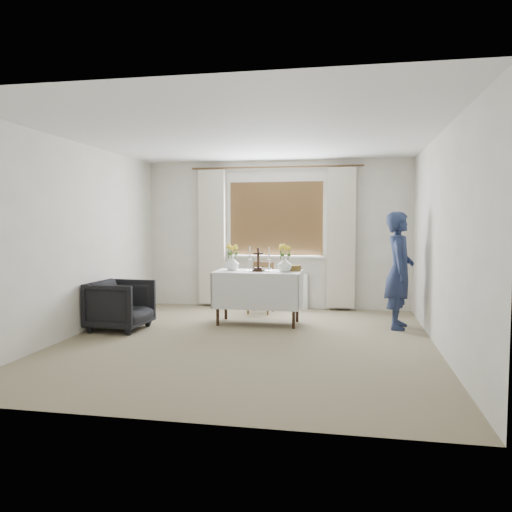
{
  "coord_description": "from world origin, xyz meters",
  "views": [
    {
      "loc": [
        1.22,
        -5.91,
        1.48
      ],
      "look_at": [
        -0.05,
        0.89,
        0.99
      ],
      "focal_mm": 35.0,
      "sensor_mm": 36.0,
      "label": 1
    }
  ],
  "objects": [
    {
      "name": "ground",
      "position": [
        0.0,
        0.0,
        0.0
      ],
      "size": [
        5.0,
        5.0,
        0.0
      ],
      "primitive_type": "plane",
      "color": "gray",
      "rests_on": "ground"
    },
    {
      "name": "altar_table",
      "position": [
        -0.05,
        1.09,
        0.38
      ],
      "size": [
        1.24,
        0.64,
        0.76
      ],
      "primitive_type": "cube",
      "color": "silver",
      "rests_on": "ground"
    },
    {
      "name": "wooden_chair",
      "position": [
        -0.17,
        1.93,
        0.41
      ],
      "size": [
        0.42,
        0.42,
        0.82
      ],
      "primitive_type": null,
      "rotation": [
        0.0,
        0.0,
        -0.11
      ],
      "color": "brown",
      "rests_on": "ground"
    },
    {
      "name": "armchair",
      "position": [
        -1.83,
        0.36,
        0.34
      ],
      "size": [
        0.79,
        0.77,
        0.68
      ],
      "primitive_type": "imported",
      "rotation": [
        0.0,
        0.0,
        1.51
      ],
      "color": "black",
      "rests_on": "ground"
    },
    {
      "name": "person",
      "position": [
        1.91,
        1.16,
        0.8
      ],
      "size": [
        0.46,
        0.63,
        1.61
      ],
      "primitive_type": "imported",
      "rotation": [
        0.0,
        0.0,
        1.44
      ],
      "color": "navy",
      "rests_on": "ground"
    },
    {
      "name": "radiator",
      "position": [
        0.0,
        2.42,
        0.3
      ],
      "size": [
        1.1,
        0.1,
        0.6
      ],
      "primitive_type": "cube",
      "color": "silver",
      "rests_on": "ground"
    },
    {
      "name": "wooden_cross",
      "position": [
        -0.05,
        1.06,
        0.93
      ],
      "size": [
        0.17,
        0.13,
        0.34
      ],
      "primitive_type": null,
      "rotation": [
        0.0,
        0.0,
        -0.13
      ],
      "color": "black",
      "rests_on": "altar_table"
    },
    {
      "name": "candlestick_left",
      "position": [
        -0.18,
        1.08,
        0.94
      ],
      "size": [
        0.12,
        0.12,
        0.36
      ],
      "primitive_type": null,
      "rotation": [
        0.0,
        0.0,
        -0.16
      ],
      "color": "white",
      "rests_on": "altar_table"
    },
    {
      "name": "candlestick_right",
      "position": [
        0.1,
        1.1,
        0.94
      ],
      "size": [
        0.11,
        0.11,
        0.35
      ],
      "primitive_type": null,
      "rotation": [
        0.0,
        0.0,
        -0.08
      ],
      "color": "white",
      "rests_on": "altar_table"
    },
    {
      "name": "flower_vase_left",
      "position": [
        -0.46,
        1.15,
        0.87
      ],
      "size": [
        0.26,
        0.26,
        0.21
      ],
      "primitive_type": "imported",
      "rotation": [
        0.0,
        0.0,
        0.33
      ],
      "color": "white",
      "rests_on": "altar_table"
    },
    {
      "name": "flower_vase_right",
      "position": [
        0.33,
        1.06,
        0.87
      ],
      "size": [
        0.24,
        0.24,
        0.21
      ],
      "primitive_type": "imported",
      "rotation": [
        0.0,
        0.0,
        0.18
      ],
      "color": "white",
      "rests_on": "altar_table"
    },
    {
      "name": "wicker_basket",
      "position": [
        0.44,
        1.24,
        0.8
      ],
      "size": [
        0.23,
        0.23,
        0.09
      ],
      "primitive_type": "cylinder",
      "rotation": [
        0.0,
        0.0,
        -0.01
      ],
      "color": "brown",
      "rests_on": "altar_table"
    }
  ]
}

